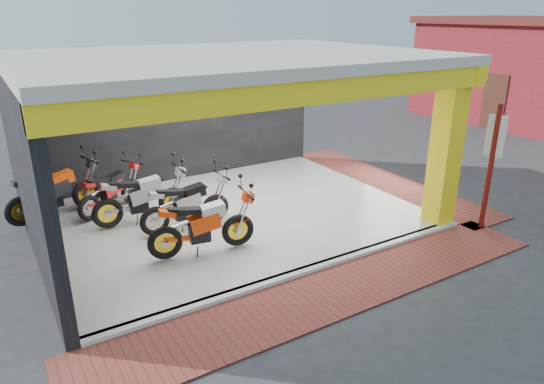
{
  "coord_description": "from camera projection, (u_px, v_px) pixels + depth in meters",
  "views": [
    {
      "loc": [
        -4.65,
        -7.34,
        4.5
      ],
      "look_at": [
        0.39,
        0.88,
        0.9
      ],
      "focal_mm": 32.0,
      "sensor_mm": 36.0,
      "label": 1
    }
  ],
  "objects": [
    {
      "name": "header_beam_front",
      "position": [
        313.0,
        91.0,
        7.75
      ],
      "size": [
        8.4,
        0.3,
        0.4
      ],
      "primitive_type": "cube",
      "color": "yellow",
      "rests_on": "corner_column"
    },
    {
      "name": "moto_row_c",
      "position": [
        85.0,
        181.0,
        11.3
      ],
      "size": [
        2.42,
        1.38,
        1.39
      ],
      "primitive_type": null,
      "rotation": [
        0.0,
        0.0,
        0.25
      ],
      "color": "black",
      "rests_on": "showroom_floor"
    },
    {
      "name": "corner_column",
      "position": [
        446.0,
        149.0,
        10.33
      ],
      "size": [
        0.5,
        0.5,
        3.5
      ],
      "primitive_type": "cube",
      "color": "yellow",
      "rests_on": "ground"
    },
    {
      "name": "ground",
      "position": [
        278.0,
        251.0,
        9.71
      ],
      "size": [
        80.0,
        80.0,
        0.0
      ],
      "primitive_type": "plane",
      "color": "#2D2D30",
      "rests_on": "ground"
    },
    {
      "name": "showroom_floor",
      "position": [
        233.0,
        215.0,
        11.29
      ],
      "size": [
        8.0,
        6.0,
        0.1
      ],
      "primitive_type": "cube",
      "color": "white",
      "rests_on": "ground"
    },
    {
      "name": "left_wall",
      "position": [
        26.0,
        175.0,
        8.69
      ],
      "size": [
        0.2,
        6.2,
        3.5
      ],
      "primitive_type": "cube",
      "color": "black",
      "rests_on": "ground"
    },
    {
      "name": "moto_row_b",
      "position": [
        215.0,
        195.0,
        10.56
      ],
      "size": [
        2.12,
        0.79,
        1.3
      ],
      "primitive_type": null,
      "rotation": [
        0.0,
        0.0,
        0.0
      ],
      "color": "#ADB0B5",
      "rests_on": "showroom_floor"
    },
    {
      "name": "floor_kerb",
      "position": [
        308.0,
        270.0,
        8.88
      ],
      "size": [
        8.0,
        0.2,
        0.1
      ],
      "primitive_type": "cube",
      "color": "white",
      "rests_on": "ground"
    },
    {
      "name": "moto_row_a",
      "position": [
        172.0,
        188.0,
        10.87
      ],
      "size": [
        2.25,
        0.91,
        1.36
      ],
      "primitive_type": null,
      "rotation": [
        0.0,
        0.0,
        -0.04
      ],
      "color": "#999BA0",
      "rests_on": "showroom_floor"
    },
    {
      "name": "showroom_ceiling",
      "position": [
        228.0,
        58.0,
        10.05
      ],
      "size": [
        8.4,
        6.4,
        0.2
      ],
      "primitive_type": "cube",
      "color": "beige",
      "rests_on": "corner_column"
    },
    {
      "name": "back_wall",
      "position": [
        179.0,
        119.0,
        13.17
      ],
      "size": [
        8.2,
        0.2,
        3.5
      ],
      "primitive_type": "cube",
      "color": "black",
      "rests_on": "ground"
    },
    {
      "name": "moto_row_d",
      "position": [
        129.0,
        180.0,
        11.67
      ],
      "size": [
        2.05,
        1.57,
        1.19
      ],
      "primitive_type": null,
      "rotation": [
        0.0,
        0.0,
        0.5
      ],
      "color": "#AD1214",
      "rests_on": "showroom_floor"
    },
    {
      "name": "signpost",
      "position": [
        491.0,
        163.0,
        10.2
      ],
      "size": [
        0.14,
        0.37,
        2.75
      ],
      "rotation": [
        0.0,
        0.0,
        0.32
      ],
      "color": "maroon",
      "rests_on": "ground"
    },
    {
      "name": "paver_front",
      "position": [
        334.0,
        291.0,
        8.27
      ],
      "size": [
        9.0,
        1.4,
        0.03
      ],
      "primitive_type": "cube",
      "color": "maroon",
      "rests_on": "ground"
    },
    {
      "name": "paver_right",
      "position": [
        384.0,
        181.0,
        13.65
      ],
      "size": [
        1.4,
        7.0,
        0.03
      ],
      "primitive_type": "cube",
      "color": "maroon",
      "rests_on": "ground"
    },
    {
      "name": "header_beam_right",
      "position": [
        372.0,
        62.0,
        12.11
      ],
      "size": [
        0.3,
        6.4,
        0.4
      ],
      "primitive_type": "cube",
      "color": "yellow",
      "rests_on": "corner_column"
    },
    {
      "name": "moto_hero",
      "position": [
        237.0,
        215.0,
        9.43
      ],
      "size": [
        2.31,
        1.14,
        1.35
      ],
      "primitive_type": null,
      "rotation": [
        0.0,
        0.0,
        -0.15
      ],
      "color": "#FF410A",
      "rests_on": "showroom_floor"
    }
  ]
}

